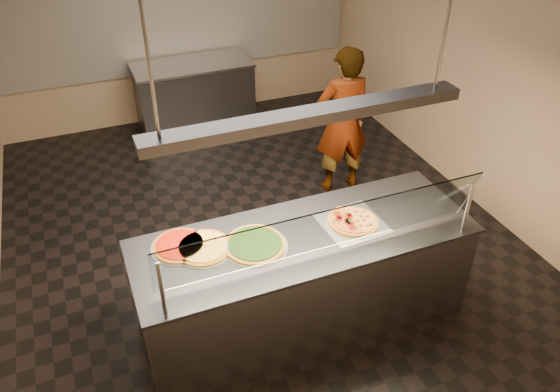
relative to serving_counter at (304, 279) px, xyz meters
name	(u,v)px	position (x,y,z in m)	size (l,w,h in m)	color
ground	(255,231)	(0.04, 1.32, -0.48)	(5.00, 6.00, 0.02)	black
wall_back	(175,11)	(0.04, 4.33, 1.03)	(5.00, 0.02, 3.00)	tan
wall_front	(460,345)	(0.04, -1.69, 1.03)	(5.00, 0.02, 3.00)	tan
wall_right	(478,62)	(2.55, 1.32, 1.03)	(0.02, 6.00, 3.00)	tan
tile_band	(177,26)	(0.04, 4.30, 0.83)	(4.90, 0.02, 1.20)	silver
serving_counter	(304,279)	(0.00, 0.00, 0.00)	(2.69, 0.94, 0.93)	#B7B7BC
sneeze_guard	(326,231)	(0.00, -0.34, 0.76)	(2.45, 0.18, 0.54)	#B7B7BC
perforated_tray	(352,223)	(0.41, -0.01, 0.47)	(0.50, 0.50, 0.01)	silver
half_pizza_pepperoni	(342,223)	(0.32, -0.01, 0.50)	(0.23, 0.40, 0.05)	#8F5319
half_pizza_sausage	(363,218)	(0.51, -0.01, 0.49)	(0.22, 0.40, 0.04)	#8F5319
pizza_spinach	(255,244)	(-0.40, 0.03, 0.48)	(0.50, 0.50, 0.03)	silver
pizza_cheese	(203,247)	(-0.78, 0.14, 0.48)	(0.45, 0.45, 0.03)	silver
pizza_tomato	(180,245)	(-0.93, 0.23, 0.48)	(0.44, 0.44, 0.03)	silver
pizza_spatula	(224,242)	(-0.61, 0.12, 0.49)	(0.18, 0.23, 0.02)	#B7B7BC
prep_table	(195,96)	(0.09, 3.87, 0.00)	(1.56, 0.74, 0.93)	#424248
worker	(343,122)	(1.24, 1.75, 0.38)	(0.62, 0.41, 1.70)	#302B39
heat_lamp_housing	(309,116)	(0.00, 0.00, 1.48)	(2.30, 0.18, 0.08)	#424248
lamp_rod_left	(148,57)	(-1.00, 0.00, 2.03)	(0.02, 0.02, 1.01)	#B7B7BC
lamp_rod_right	(448,17)	(1.00, 0.00, 2.03)	(0.02, 0.02, 1.01)	#B7B7BC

